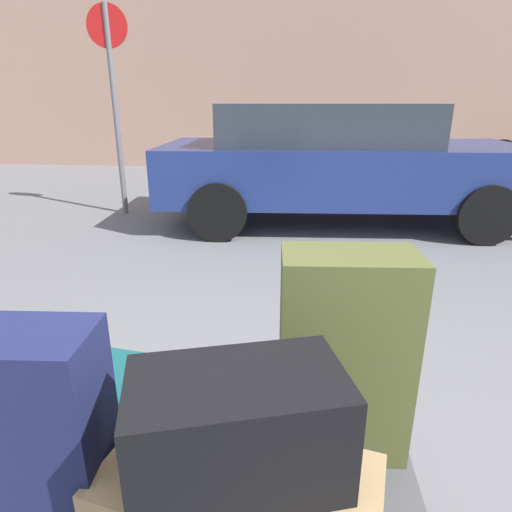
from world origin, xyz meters
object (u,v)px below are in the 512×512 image
(bollard_kerb_mid, at_px, (509,175))
(duffel_bag_teal_front_right, at_px, (152,427))
(parked_car, at_px, (337,161))
(bollard_kerb_near, at_px, (427,174))
(no_parking_sign, at_px, (114,91))
(suitcase_olive_front_left, at_px, (344,355))
(suitcase_navy_center, at_px, (36,453))
(duffel_bag_black_topmost_pile, at_px, (238,428))

(bollard_kerb_mid, bearing_deg, duffel_bag_teal_front_right, -120.93)
(parked_car, height_order, bollard_kerb_near, parked_car)
(duffel_bag_teal_front_right, distance_m, no_parking_sign, 5.08)
(duffel_bag_teal_front_right, xyz_separation_m, bollard_kerb_near, (2.50, 6.32, -0.18))
(parked_car, bearing_deg, suitcase_olive_front_left, -93.95)
(suitcase_olive_front_left, bearing_deg, no_parking_sign, 116.18)
(suitcase_navy_center, bearing_deg, bollard_kerb_mid, 55.66)
(bollard_kerb_near, xyz_separation_m, no_parking_sign, (-4.43, -1.74, 1.24))
(duffel_bag_black_topmost_pile, bearing_deg, bollard_kerb_near, 55.27)
(suitcase_olive_front_left, height_order, bollard_kerb_near, suitcase_olive_front_left)
(suitcase_navy_center, height_order, bollard_kerb_mid, suitcase_navy_center)
(suitcase_navy_center, height_order, parked_car, parked_car)
(duffel_bag_black_topmost_pile, relative_size, bollard_kerb_near, 0.69)
(suitcase_olive_front_left, relative_size, no_parking_sign, 0.27)
(suitcase_olive_front_left, height_order, duffel_bag_teal_front_right, suitcase_olive_front_left)
(suitcase_olive_front_left, distance_m, bollard_kerb_near, 6.45)
(suitcase_olive_front_left, height_order, no_parking_sign, no_parking_sign)
(no_parking_sign, bearing_deg, parked_car, -3.42)
(bollard_kerb_mid, height_order, no_parking_sign, no_parking_sign)
(duffel_bag_black_topmost_pile, bearing_deg, no_parking_sign, 98.18)
(suitcase_olive_front_left, relative_size, bollard_kerb_mid, 1.05)
(duffel_bag_teal_front_right, relative_size, duffel_bag_black_topmost_pile, 1.45)
(duffel_bag_black_topmost_pile, xyz_separation_m, bollard_kerb_near, (2.19, 6.62, -0.47))
(bollard_kerb_mid, bearing_deg, parked_car, -146.80)
(suitcase_olive_front_left, xyz_separation_m, bollard_kerb_near, (1.92, 6.15, -0.36))
(suitcase_navy_center, xyz_separation_m, no_parking_sign, (-1.76, 4.87, 0.91))
(duffel_bag_teal_front_right, relative_size, bollard_kerb_mid, 1.00)
(duffel_bag_black_topmost_pile, xyz_separation_m, parked_car, (0.56, 4.72, -0.03))
(suitcase_navy_center, relative_size, bollard_kerb_near, 0.98)
(suitcase_navy_center, relative_size, bollard_kerb_mid, 0.98)
(suitcase_navy_center, xyz_separation_m, parked_car, (1.05, 4.70, 0.10))
(suitcase_navy_center, relative_size, duffel_bag_black_topmost_pile, 1.43)
(bollard_kerb_near, relative_size, bollard_kerb_mid, 1.00)
(duffel_bag_teal_front_right, distance_m, parked_car, 4.51)
(parked_car, height_order, bollard_kerb_mid, parked_car)
(suitcase_olive_front_left, distance_m, bollard_kerb_mid, 6.94)
(suitcase_olive_front_left, bearing_deg, duffel_bag_teal_front_right, -167.14)
(bollard_kerb_near, xyz_separation_m, bollard_kerb_mid, (1.28, 0.00, 0.00))
(duffel_bag_black_topmost_pile, relative_size, no_parking_sign, 0.18)
(duffel_bag_teal_front_right, distance_m, duffel_bag_black_topmost_pile, 0.53)
(no_parking_sign, bearing_deg, duffel_bag_black_topmost_pile, -65.40)
(parked_car, distance_m, no_parking_sign, 2.92)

